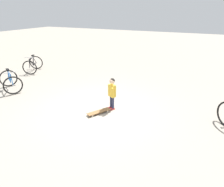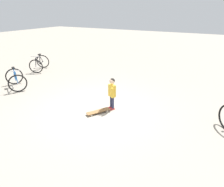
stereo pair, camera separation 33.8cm
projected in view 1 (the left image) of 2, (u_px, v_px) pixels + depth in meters
The scene contains 5 objects.
ground_plane at pixel (96, 110), 6.36m from camera, with size 50.00×50.00×0.00m, color #9E9384.
child_person at pixel (112, 90), 6.18m from camera, with size 0.28×0.34×1.06m.
skateboard at pixel (99, 112), 6.13m from camera, with size 0.56×0.76×0.07m.
bicycle_mid at pixel (11, 81), 7.80m from camera, with size 1.28×1.14×0.85m.
bicycle_far at pixel (33, 64), 10.15m from camera, with size 1.13×1.28×0.85m.
Camera 1 is at (2.91, -4.84, 3.02)m, focal length 31.27 mm.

